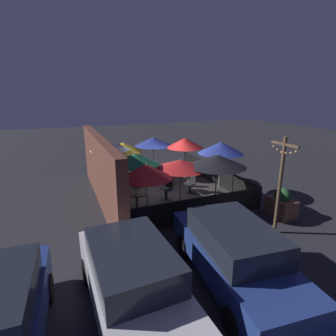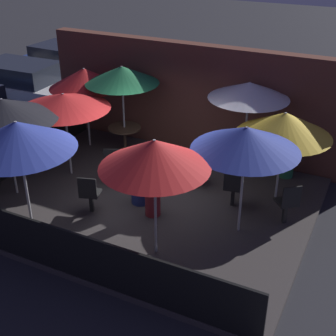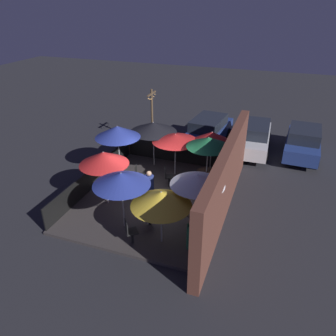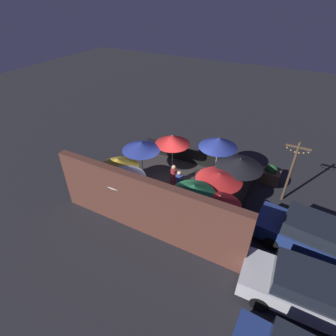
{
  "view_description": "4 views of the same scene",
  "coord_description": "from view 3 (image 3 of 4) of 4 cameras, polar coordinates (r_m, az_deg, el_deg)",
  "views": [
    {
      "loc": [
        -11.26,
        4.56,
        4.66
      ],
      "look_at": [
        -0.04,
        -0.12,
        1.24
      ],
      "focal_mm": 28.0,
      "sensor_mm": 36.0,
      "label": 1
    },
    {
      "loc": [
        4.41,
        -7.85,
        5.7
      ],
      "look_at": [
        0.74,
        -0.37,
        1.28
      ],
      "focal_mm": 50.0,
      "sensor_mm": 36.0,
      "label": 2
    },
    {
      "loc": [
        11.0,
        4.66,
        7.76
      ],
      "look_at": [
        -0.62,
        0.51,
        1.29
      ],
      "focal_mm": 35.0,
      "sensor_mm": 36.0,
      "label": 3
    },
    {
      "loc": [
        -4.65,
        9.82,
        9.16
      ],
      "look_at": [
        0.67,
        -0.27,
        1.19
      ],
      "focal_mm": 28.0,
      "sensor_mm": 36.0,
      "label": 4
    }
  ],
  "objects": [
    {
      "name": "dining_table_0",
      "position": [
        14.78,
        6.7,
        -1.1
      ],
      "size": [
        0.88,
        0.88,
        0.72
      ],
      "color": "#4C3828",
      "rests_on": "patio_deck"
    },
    {
      "name": "patio_chair_2",
      "position": [
        12.3,
        -3.54,
        -7.78
      ],
      "size": [
        0.47,
        0.47,
        0.94
      ],
      "rotation": [
        0.0,
        0.0,
        1.76
      ],
      "color": "black",
      "rests_on": "patio_deck"
    },
    {
      "name": "patron_2",
      "position": [
        13.72,
        -5.22,
        -3.52
      ],
      "size": [
        0.39,
        0.39,
        1.21
      ],
      "rotation": [
        0.0,
        0.0,
        4.93
      ],
      "color": "maroon",
      "rests_on": "patio_deck"
    },
    {
      "name": "patio_chair_0",
      "position": [
        14.91,
        -5.14,
        -1.08
      ],
      "size": [
        0.5,
        0.5,
        0.91
      ],
      "rotation": [
        0.0,
        0.0,
        1.86
      ],
      "color": "black",
      "rests_on": "patio_deck"
    },
    {
      "name": "patio_chair_1",
      "position": [
        13.01,
        0.27,
        -5.68
      ],
      "size": [
        0.55,
        0.55,
        0.9
      ],
      "rotation": [
        0.0,
        0.0,
        1.04
      ],
      "color": "black",
      "rests_on": "patio_deck"
    },
    {
      "name": "patio_umbrella_4",
      "position": [
        15.14,
        -8.79,
        6.27
      ],
      "size": [
        2.09,
        2.09,
        2.47
      ],
      "color": "#B2B2B7",
      "rests_on": "patio_deck"
    },
    {
      "name": "parked_car_0",
      "position": [
        19.29,
        6.98,
        6.48
      ],
      "size": [
        4.74,
        2.19,
        1.62
      ],
      "rotation": [
        0.0,
        0.0,
        -0.11
      ],
      "color": "navy",
      "rests_on": "ground_plane"
    },
    {
      "name": "planter_box",
      "position": [
        18.61,
        -7.14,
        4.51
      ],
      "size": [
        1.04,
        0.73,
        1.16
      ],
      "color": "brown",
      "rests_on": "ground_plane"
    },
    {
      "name": "light_post",
      "position": [
        18.4,
        -2.79,
        9.12
      ],
      "size": [
        1.1,
        0.12,
        3.38
      ],
      "color": "brown",
      "rests_on": "ground_plane"
    },
    {
      "name": "fence_front",
      "position": [
        15.1,
        -12.69,
        -1.38
      ],
      "size": [
        7.01,
        0.05,
        0.95
      ],
      "color": "black",
      "rests_on": "patio_deck"
    },
    {
      "name": "dining_table_1",
      "position": [
        12.04,
        4.88,
        -8.18
      ],
      "size": [
        0.84,
        0.84,
        0.77
      ],
      "color": "#4C3828",
      "rests_on": "patio_deck"
    },
    {
      "name": "patio_umbrella_7",
      "position": [
        15.19,
        7.67,
        5.35
      ],
      "size": [
        1.89,
        1.89,
        2.19
      ],
      "color": "#B2B2B7",
      "rests_on": "patio_deck"
    },
    {
      "name": "patio_umbrella_8",
      "position": [
        15.97,
        -2.58,
        7.14
      ],
      "size": [
        2.29,
        2.29,
        2.28
      ],
      "color": "#B2B2B7",
      "rests_on": "patio_deck"
    },
    {
      "name": "parked_car_1",
      "position": [
        18.91,
        14.65,
        5.31
      ],
      "size": [
        4.44,
        1.9,
        1.62
      ],
      "rotation": [
        0.0,
        0.0,
        0.03
      ],
      "color": "silver",
      "rests_on": "ground_plane"
    },
    {
      "name": "patron_0",
      "position": [
        11.23,
        4.14,
        -11.51
      ],
      "size": [
        0.34,
        0.34,
        1.22
      ],
      "rotation": [
        0.0,
        0.0,
        1.58
      ],
      "color": "#236642",
      "rests_on": "patio_deck"
    },
    {
      "name": "parked_car_2",
      "position": [
        19.06,
        22.46,
        4.23
      ],
      "size": [
        4.1,
        1.95,
        1.62
      ],
      "rotation": [
        0.0,
        0.0,
        -0.05
      ],
      "color": "navy",
      "rests_on": "ground_plane"
    },
    {
      "name": "patio_umbrella_6",
      "position": [
        10.75,
        -1.19,
        -5.34
      ],
      "size": [
        2.05,
        2.05,
        2.05
      ],
      "color": "#B2B2B7",
      "rests_on": "patio_deck"
    },
    {
      "name": "patio_chair_3",
      "position": [
        11.47,
        -6.65,
        -10.86
      ],
      "size": [
        0.56,
        0.56,
        0.95
      ],
      "rotation": [
        0.0,
        0.0,
        2.25
      ],
      "color": "black",
      "rests_on": "patio_deck"
    },
    {
      "name": "patio_umbrella_1",
      "position": [
        11.24,
        5.18,
        -2.05
      ],
      "size": [
        1.92,
        1.92,
        2.28
      ],
      "color": "#B2B2B7",
      "rests_on": "patio_deck"
    },
    {
      "name": "patron_1",
      "position": [
        14.01,
        -3.27,
        -2.93
      ],
      "size": [
        0.46,
        0.46,
        1.17
      ],
      "rotation": [
        0.0,
        0.0,
        4.91
      ],
      "color": "navy",
      "rests_on": "patio_deck"
    },
    {
      "name": "patio_umbrella_2",
      "position": [
        11.47,
        -8.14,
        -1.87
      ],
      "size": [
        2.06,
        2.06,
        2.27
      ],
      "color": "#B2B2B7",
      "rests_on": "patio_deck"
    },
    {
      "name": "fence_side_left",
      "position": [
        16.89,
        1.76,
        2.57
      ],
      "size": [
        0.05,
        5.48,
        0.95
      ],
      "color": "black",
      "rests_on": "patio_deck"
    },
    {
      "name": "building_wall",
      "position": [
        12.77,
        9.97,
        -2.23
      ],
      "size": [
        8.81,
        0.36,
        2.96
      ],
      "color": "brown",
      "rests_on": "ground_plane"
    },
    {
      "name": "patio_deck",
      "position": [
        14.22,
        -2.76,
        -5.15
      ],
      "size": [
        7.21,
        5.68,
        0.12
      ],
      "color": "#383333",
      "rests_on": "ground_plane"
    },
    {
      "name": "patio_chair_4",
      "position": [
        14.63,
        -0.05,
        -1.39
      ],
      "size": [
        0.52,
        0.52,
        0.95
      ],
      "rotation": [
        0.0,
        0.0,
        1.96
      ],
      "color": "black",
      "rests_on": "patio_deck"
    },
    {
      "name": "ground_plane",
      "position": [
        14.25,
        -2.76,
        -5.35
      ],
      "size": [
        60.0,
        60.0,
        0.0
      ],
      "primitive_type": "plane",
      "color": "#26262B"
    },
    {
      "name": "patio_umbrella_5",
      "position": [
        12.98,
        -11.14,
        1.7
      ],
      "size": [
        1.96,
        1.96,
        2.33
      ],
      "color": "#B2B2B7",
      "rests_on": "patio_deck"
    },
    {
      "name": "patio_umbrella_3",
      "position": [
        15.1,
        1.3,
        5.31
      ],
      "size": [
        2.16,
        2.16,
        2.07
      ],
      "color": "#B2B2B7",
      "rests_on": "patio_deck"
    },
    {
      "name": "patio_umbrella_0",
      "position": [
        14.1,
        7.04,
        4.5
      ],
      "size": [
        1.9,
        1.9,
        2.36
      ],
      "color": "#B2B2B7",
      "rests_on": "patio_deck"
    }
  ]
}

